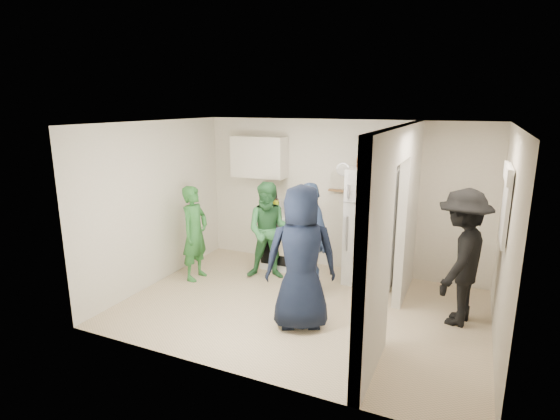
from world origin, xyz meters
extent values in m
plane|color=beige|center=(0.00, 0.00, 0.00)|extent=(4.80, 4.80, 0.00)
plane|color=silver|center=(0.00, 1.70, 1.25)|extent=(4.80, 0.00, 4.80)
plane|color=silver|center=(0.00, -1.70, 1.25)|extent=(4.80, 0.00, 4.80)
plane|color=silver|center=(-2.40, 0.00, 1.25)|extent=(0.00, 3.40, 3.40)
plane|color=silver|center=(2.40, 0.00, 1.25)|extent=(0.00, 3.40, 3.40)
plane|color=white|center=(0.00, 0.00, 2.50)|extent=(4.80, 4.80, 0.00)
cube|color=silver|center=(1.20, 1.10, 1.25)|extent=(0.12, 1.20, 2.50)
cube|color=silver|center=(1.20, -1.10, 1.25)|extent=(0.12, 1.20, 2.50)
cube|color=silver|center=(1.20, 0.00, 2.30)|extent=(0.12, 1.00, 0.40)
cube|color=white|center=(-0.79, 1.37, 0.47)|extent=(0.79, 0.66, 0.94)
cube|color=silver|center=(-1.40, 1.52, 1.85)|extent=(0.95, 0.34, 0.70)
cube|color=white|center=(0.65, 1.34, 0.90)|extent=(0.74, 0.72, 1.81)
cube|color=brown|center=(0.55, 1.39, 1.88)|extent=(0.35, 0.25, 0.15)
cylinder|color=navy|center=(0.55, 1.39, 2.01)|extent=(0.24, 0.24, 0.11)
cylinder|color=gold|center=(0.87, 1.24, 1.93)|extent=(0.09, 0.09, 0.25)
cylinder|color=white|center=(0.05, 1.68, 1.70)|extent=(0.22, 0.02, 0.22)
cube|color=olive|center=(0.00, 1.65, 1.35)|extent=(0.35, 0.08, 0.03)
cube|color=black|center=(2.38, 0.20, 1.65)|extent=(0.03, 0.70, 0.80)
cube|color=white|center=(2.36, 0.20, 1.65)|extent=(0.04, 0.76, 0.86)
cube|color=white|center=(2.34, 0.20, 2.00)|extent=(0.04, 0.82, 0.18)
cylinder|color=#E0F114|center=(-0.91, 1.15, 1.07)|extent=(0.09, 0.09, 0.25)
cylinder|color=#B6280C|center=(-0.57, 1.17, 1.00)|extent=(0.09, 0.09, 0.12)
imported|color=#317A38|center=(-1.92, 0.29, 0.75)|extent=(0.36, 0.55, 1.51)
imported|color=#357940|center=(-0.86, 0.81, 0.78)|extent=(0.91, 0.81, 1.56)
imported|color=#38497B|center=(-0.10, 0.54, 0.83)|extent=(0.97, 0.98, 1.66)
imported|color=black|center=(0.18, -0.47, 0.91)|extent=(1.05, 0.91, 1.82)
imported|color=black|center=(1.96, 0.46, 0.87)|extent=(0.88, 1.24, 1.75)
cylinder|color=brown|center=(-1.06, 1.48, 1.09)|extent=(0.06, 0.06, 0.28)
cylinder|color=#194818|center=(-0.97, 1.31, 1.07)|extent=(0.08, 0.08, 0.26)
cylinder|color=#ABB5B9|center=(-0.86, 1.51, 1.08)|extent=(0.06, 0.06, 0.28)
cylinder|color=#543A0E|center=(-0.76, 1.32, 1.08)|extent=(0.06, 0.06, 0.27)
cylinder|color=silver|center=(-0.71, 1.55, 1.09)|extent=(0.07, 0.07, 0.30)
cylinder|color=#153A25|center=(-0.63, 1.39, 1.09)|extent=(0.06, 0.06, 0.30)
cylinder|color=olive|center=(-0.55, 1.52, 1.10)|extent=(0.06, 0.06, 0.31)
cylinder|color=#A4A4AF|center=(-1.10, 1.25, 1.08)|extent=(0.07, 0.07, 0.27)
cylinder|color=#4F310D|center=(-0.76, 1.46, 1.10)|extent=(0.07, 0.07, 0.31)
cylinder|color=#26551D|center=(-0.49, 1.28, 1.09)|extent=(0.07, 0.07, 0.29)
cylinder|color=brown|center=(-1.03, 1.42, 1.08)|extent=(0.08, 0.08, 0.28)
cylinder|color=#969EA5|center=(-0.65, 1.22, 1.08)|extent=(0.08, 0.08, 0.28)
camera|label=1|loc=(2.02, -5.16, 2.75)|focal=28.00mm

